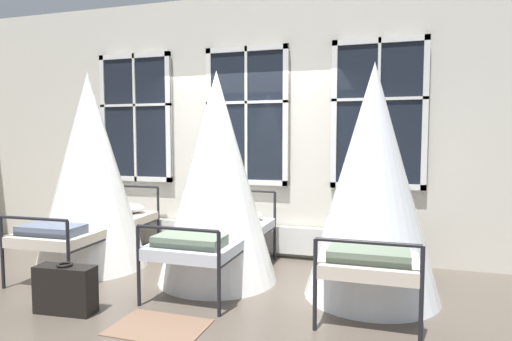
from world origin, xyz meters
TOP-DOWN VIEW (x-y plane):
  - ground at (0.00, 0.00)m, footprint 16.46×16.46m
  - back_wall_with_windows at (0.00, 1.28)m, footprint 9.23×0.10m
  - window_bank at (-0.00, 1.16)m, footprint 4.62×0.10m
  - cot_first at (-1.70, 0.09)m, footprint 1.36×1.98m
  - cot_second at (0.01, 0.07)m, footprint 1.36×1.97m
  - cot_third at (1.71, 0.03)m, footprint 1.36×1.96m
  - rug_second at (0.00, -1.27)m, footprint 0.81×0.57m
  - suitcase_dark at (-0.99, -1.22)m, footprint 0.57×0.25m

SIDE VIEW (x-z plane):
  - ground at x=0.00m, z-range 0.00..0.00m
  - rug_second at x=0.00m, z-range 0.00..0.01m
  - suitcase_dark at x=-0.99m, z-range -0.01..0.46m
  - cot_second at x=0.01m, z-range -0.04..2.33m
  - cot_third at x=1.71m, z-range -0.04..2.34m
  - cot_first at x=-1.70m, z-range -0.04..2.40m
  - window_bank at x=0.00m, z-range -0.17..2.61m
  - back_wall_with_windows at x=0.00m, z-range 0.00..3.56m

